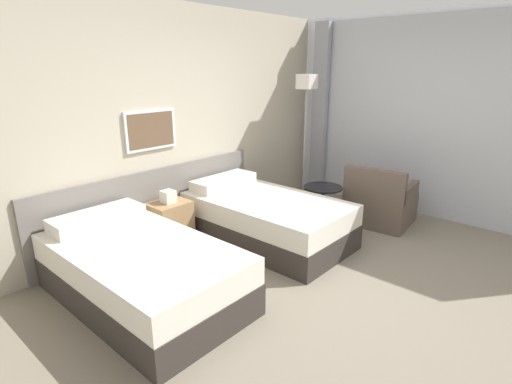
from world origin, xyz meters
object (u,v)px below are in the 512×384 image
at_px(bed_near_door, 141,271).
at_px(nightstand, 170,223).
at_px(armchair, 380,204).
at_px(side_table, 323,197).
at_px(floor_lamp, 306,98).
at_px(bed_near_window, 266,218).

distance_m(bed_near_door, nightstand, 1.12).
xyz_separation_m(bed_near_door, armchair, (3.13, -0.78, -0.01)).
bearing_deg(bed_near_door, side_table, -4.42).
distance_m(side_table, armchair, 0.76).
height_order(nightstand, side_table, nightstand).
relative_size(floor_lamp, armchair, 2.24).
height_order(side_table, armchair, armchair).
xyz_separation_m(floor_lamp, side_table, (-0.51, -0.67, -1.22)).
bearing_deg(bed_near_window, nightstand, 139.70).
height_order(bed_near_window, nightstand, nightstand).
xyz_separation_m(side_table, armchair, (0.50, -0.57, -0.09)).
bearing_deg(nightstand, side_table, -27.58).
bearing_deg(armchair, floor_lamp, -6.52).
height_order(nightstand, armchair, armchair).
bearing_deg(nightstand, floor_lamp, -6.44).
bearing_deg(floor_lamp, nightstand, 173.56).
distance_m(nightstand, side_table, 2.00).
bearing_deg(nightstand, armchair, -33.42).
height_order(bed_near_door, armchair, armchair).
relative_size(bed_near_window, floor_lamp, 1.01).
height_order(nightstand, floor_lamp, floor_lamp).
distance_m(bed_near_door, bed_near_window, 1.71).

